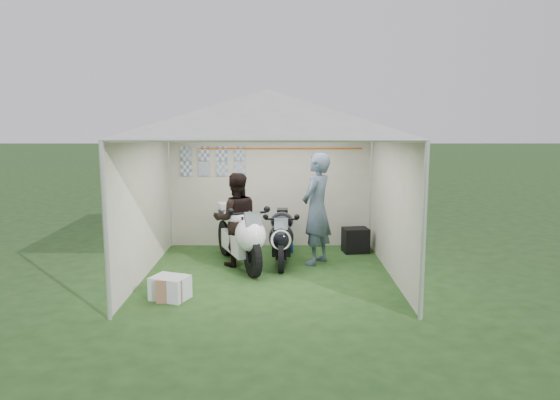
% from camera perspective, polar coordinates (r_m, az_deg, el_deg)
% --- Properties ---
extents(ground, '(80.00, 80.00, 0.00)m').
position_cam_1_polar(ground, '(9.08, -1.23, -7.76)').
color(ground, '#203F18').
rests_on(ground, ground).
extents(canopy_tent, '(5.66, 5.66, 3.00)m').
position_cam_1_polar(canopy_tent, '(8.73, -1.28, 8.71)').
color(canopy_tent, silver).
rests_on(canopy_tent, ground).
extents(motorcycle_white, '(1.07, 2.09, 1.08)m').
position_cam_1_polar(motorcycle_white, '(9.39, -4.13, -3.44)').
color(motorcycle_white, black).
rests_on(motorcycle_white, ground).
extents(motorcycle_black, '(0.44, 1.87, 0.92)m').
position_cam_1_polar(motorcycle_black, '(9.59, 0.18, -3.67)').
color(motorcycle_black, black).
rests_on(motorcycle_black, ground).
extents(paddock_stand, '(0.41, 0.26, 0.30)m').
position_cam_1_polar(paddock_stand, '(10.50, 0.26, -4.59)').
color(paddock_stand, '#1029BE').
rests_on(paddock_stand, ground).
extents(person_dark_jacket, '(0.87, 0.72, 1.62)m').
position_cam_1_polar(person_dark_jacket, '(9.46, -4.63, -2.05)').
color(person_dark_jacket, black).
rests_on(person_dark_jacket, ground).
extents(person_blue_jacket, '(0.77, 0.85, 1.96)m').
position_cam_1_polar(person_blue_jacket, '(9.52, 3.85, -0.93)').
color(person_blue_jacket, slate).
rests_on(person_blue_jacket, ground).
extents(equipment_box, '(0.52, 0.44, 0.47)m').
position_cam_1_polar(equipment_box, '(10.52, 7.89, -4.18)').
color(equipment_box, black).
rests_on(equipment_box, ground).
extents(crate_0, '(0.60, 0.54, 0.33)m').
position_cam_1_polar(crate_0, '(8.03, -11.41, -8.97)').
color(crate_0, silver).
rests_on(crate_0, ground).
extents(crate_1, '(0.38, 0.38, 0.33)m').
position_cam_1_polar(crate_1, '(8.01, -11.31, -9.02)').
color(crate_1, '#885F45').
rests_on(crate_1, ground).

